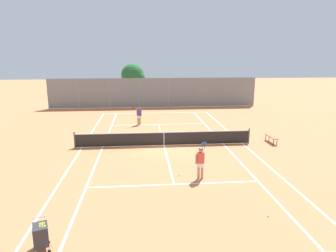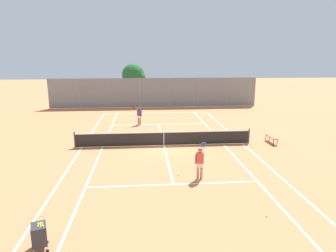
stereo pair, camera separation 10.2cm
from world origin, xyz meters
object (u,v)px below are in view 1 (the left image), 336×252
at_px(loose_tennis_ball_2, 116,118).
at_px(tennis_net, 164,138).
at_px(tree_behind_left, 134,76).
at_px(loose_tennis_ball_3, 179,175).
at_px(player_near_side, 201,161).
at_px(loose_tennis_ball_1, 268,216).
at_px(loose_tennis_ball_0, 151,138).
at_px(courtside_bench, 271,137).
at_px(player_far_left, 139,114).
at_px(ball_cart, 41,235).

bearing_deg(loose_tennis_ball_2, tennis_net, -66.83).
relative_size(tennis_net, tree_behind_left, 2.40).
bearing_deg(loose_tennis_ball_3, tree_behind_left, 96.35).
relative_size(player_near_side, loose_tennis_ball_1, 26.88).
height_order(loose_tennis_ball_0, courtside_bench, courtside_bench).
relative_size(loose_tennis_ball_1, tree_behind_left, 0.01).
bearing_deg(tree_behind_left, loose_tennis_ball_1, -78.99).
relative_size(tennis_net, loose_tennis_ball_0, 181.82).
xyz_separation_m(player_near_side, tree_behind_left, (-3.78, 25.27, 2.51)).
bearing_deg(player_near_side, player_far_left, 104.23).
bearing_deg(tennis_net, loose_tennis_ball_3, -86.20).
height_order(loose_tennis_ball_3, tree_behind_left, tree_behind_left).
bearing_deg(player_near_side, loose_tennis_ball_1, -63.81).
distance_m(tennis_net, loose_tennis_ball_1, 10.19).
height_order(loose_tennis_ball_2, loose_tennis_ball_3, same).
height_order(player_far_left, loose_tennis_ball_1, player_far_left).
bearing_deg(player_near_side, courtside_bench, 43.15).
bearing_deg(tennis_net, courtside_bench, 0.19).
bearing_deg(ball_cart, player_near_side, 40.05).
bearing_deg(loose_tennis_ball_3, loose_tennis_ball_2, 106.44).
xyz_separation_m(tennis_net, loose_tennis_ball_2, (-3.98, 9.30, -0.48)).
relative_size(ball_cart, loose_tennis_ball_3, 14.58).
xyz_separation_m(ball_cart, player_near_side, (6.07, 5.11, 0.39)).
relative_size(tennis_net, loose_tennis_ball_2, 181.82).
bearing_deg(loose_tennis_ball_0, courtside_bench, -12.51).
bearing_deg(loose_tennis_ball_2, player_far_left, -51.85).
distance_m(loose_tennis_ball_2, loose_tennis_ball_3, 15.32).
distance_m(ball_cart, player_near_side, 7.94).
bearing_deg(loose_tennis_ball_1, ball_cart, -170.86).
relative_size(ball_cart, player_near_side, 0.54).
height_order(player_far_left, courtside_bench, player_far_left).
height_order(ball_cart, loose_tennis_ball_1, ball_cart).
bearing_deg(player_far_left, loose_tennis_ball_1, -72.77).
bearing_deg(loose_tennis_ball_1, loose_tennis_ball_0, 109.36).
bearing_deg(loose_tennis_ball_1, tree_behind_left, 101.01).
relative_size(player_near_side, loose_tennis_ball_0, 26.88).
relative_size(player_far_left, loose_tennis_ball_3, 26.88).
bearing_deg(loose_tennis_ball_0, loose_tennis_ball_3, -80.98).
bearing_deg(loose_tennis_ball_3, player_near_side, -22.64).
bearing_deg(loose_tennis_ball_2, ball_cart, -92.04).
bearing_deg(tree_behind_left, courtside_bench, -62.73).
height_order(loose_tennis_ball_0, tree_behind_left, tree_behind_left).
distance_m(ball_cart, player_far_left, 17.62).
height_order(tennis_net, player_near_side, player_near_side).
xyz_separation_m(player_far_left, loose_tennis_ball_2, (-2.24, 2.86, -0.89)).
bearing_deg(loose_tennis_ball_2, player_near_side, -70.51).
xyz_separation_m(ball_cart, loose_tennis_ball_2, (0.72, 20.22, -0.50)).
xyz_separation_m(tennis_net, ball_cart, (-4.70, -10.92, 0.02)).
bearing_deg(loose_tennis_ball_1, courtside_bench, 65.77).
xyz_separation_m(loose_tennis_ball_0, loose_tennis_ball_2, (-3.18, 7.41, 0.00)).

